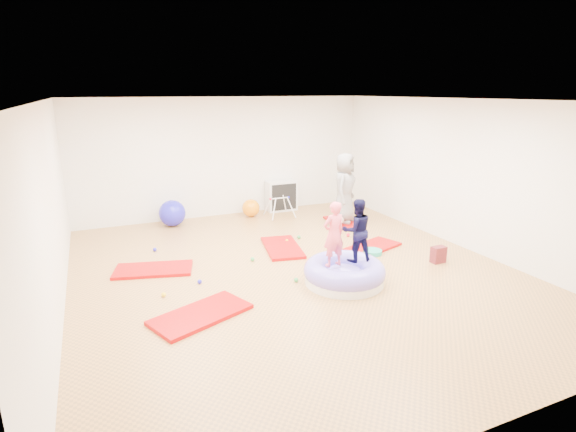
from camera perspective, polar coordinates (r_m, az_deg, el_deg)
name	(u,v)px	position (r m, az deg, el deg)	size (l,w,h in m)	color
room	(296,191)	(7.17, 0.97, 3.26)	(7.01, 8.01, 2.81)	#BB8641
gym_mat_front_left	(201,314)	(6.30, -11.00, -12.18)	(1.32, 0.66, 0.05)	#A30000
gym_mat_mid_left	(154,270)	(7.95, -16.71, -6.53)	(1.27, 0.63, 0.05)	#A30000
gym_mat_center_back	(282,247)	(8.65, -0.73, -4.01)	(1.27, 0.64, 0.05)	#A30000
gym_mat_right	(373,247)	(8.84, 10.70, -3.87)	(1.13, 0.57, 0.05)	#A30000
gym_mat_rear_right	(342,222)	(10.38, 6.90, -0.77)	(1.06, 0.53, 0.04)	#A30000
inflatable_cushion	(344,273)	(7.19, 7.16, -7.23)	(1.29, 1.29, 0.41)	white
child_pink	(334,231)	(6.84, 5.84, -1.92)	(0.37, 0.24, 1.02)	#FF586D
child_navy	(357,227)	(7.08, 8.73, -1.44)	(0.49, 0.38, 1.01)	black
adult_caregiver	(344,188)	(10.15, 7.18, 3.54)	(0.77, 0.50, 1.57)	gray
infant	(337,220)	(10.06, 6.20, -0.46)	(0.38, 0.39, 0.23)	#A1B3D2
ball_pit_balls	(263,260)	(8.02, -3.14, -5.58)	(4.04, 2.93, 0.07)	#F1072B
exercise_ball_blue	(172,213)	(10.34, -14.48, 0.35)	(0.59, 0.59, 0.59)	#211CCF
exercise_ball_orange	(251,208)	(10.83, -4.73, 1.03)	(0.42, 0.42, 0.42)	orange
infant_play_gym	(280,204)	(10.71, -1.09, 1.52)	(0.63, 0.60, 0.48)	silver
cube_shelf	(281,196)	(11.31, -0.85, 2.60)	(0.76, 0.37, 0.76)	silver
balance_disc	(372,252)	(8.53, 10.67, -4.51)	(0.35, 0.35, 0.08)	teal
backpack	(438,255)	(8.38, 18.55, -4.66)	(0.25, 0.16, 0.29)	#AC2632
yellow_toy	(194,308)	(6.53, -11.88, -11.33)	(0.20, 0.20, 0.03)	yellow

